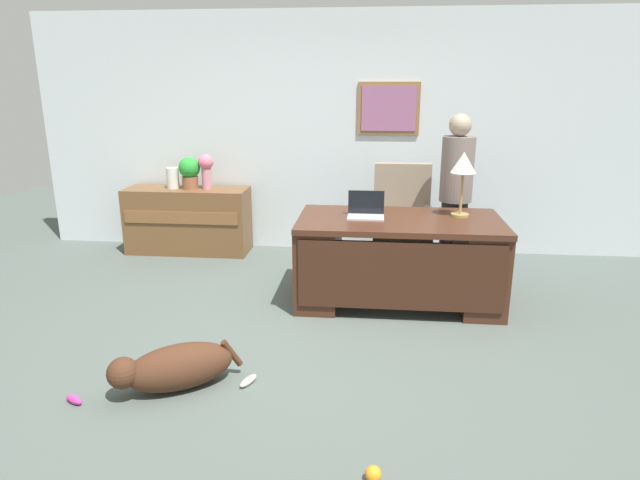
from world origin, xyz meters
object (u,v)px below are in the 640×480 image
Objects in this scene: dog_toy_plush at (74,400)px; vase_empty at (173,178)px; vase_with_flowers at (206,168)px; desk_lamp at (463,167)px; dog_lying at (174,367)px; desk at (398,258)px; credenza at (188,220)px; dog_toy_ball at (373,474)px; laptop at (366,211)px; potted_plant at (190,171)px; armchair at (402,223)px; dog_toy_bone at (248,381)px; person_standing at (455,195)px.

vase_empty is at bearing 98.43° from dog_toy_plush.
vase_empty is at bearing 180.00° from vase_with_flowers.
dog_lying is at bearing -138.47° from desk_lamp.
desk reaches higher than credenza.
vase_empty is 2.85× the size of dog_toy_ball.
laptop is 0.89× the size of potted_plant.
armchair is 6.70× the size of dog_toy_bone.
dog_toy_plush is at bearing -162.38° from dog_toy_bone.
vase_with_flowers is (-0.64, 2.95, 0.84)m from dog_lying.
dog_toy_plush is (-2.64, -2.63, -0.82)m from person_standing.
desk is at bearing 56.01° from dog_toy_bone.
laptop is at bearing -34.44° from vase_with_flowers.
laptop reaches higher than credenza.
dog_toy_plush is (-1.86, 0.51, -0.02)m from dog_toy_ball.
dog_toy_bone is 1.17× the size of dog_toy_plush.
credenza is 5.93× the size of vase_empty.
dog_toy_bone and dog_toy_plush have the same top height.
person_standing is 9.96× the size of dog_toy_bone.
armchair is at bearing -7.69° from credenza.
vase_empty is 3.33m from dog_toy_bone.
armchair is at bearing -7.89° from potted_plant.
desk reaches higher than dog_toy_bone.
laptop is (-0.30, 0.06, 0.41)m from desk.
desk_lamp reaches higher than vase_with_flowers.
desk_lamp reaches higher than credenza.
potted_plant is at bearing 0.00° from vase_empty.
vase_with_flowers is 2.78× the size of dog_toy_plush.
dog_toy_bone is (-1.03, -1.53, -0.40)m from desk.
dog_toy_plush is (-2.06, -1.86, -0.40)m from desk.
laptop reaches higher than desk.
armchair is 7.83× the size of dog_toy_plush.
potted_plant is at bearing 158.08° from desk_lamp.
desk is 1.05m from person_standing.
desk reaches higher than dog_lying.
credenza is 4.30m from dog_toy_ball.
desk is 10.86× the size of dog_toy_bone.
laptop is (-0.88, -0.71, -0.01)m from person_standing.
dog_toy_bone is (-0.83, 0.84, -0.02)m from dog_toy_ball.
desk is at bearing 85.19° from dog_toy_ball.
vase_empty is (-0.40, 0.00, -0.12)m from vase_with_flowers.
dog_toy_bone is (1.35, -2.85, -0.35)m from credenza.
dog_lying is 0.63m from dog_toy_plush.
person_standing is at bearing 39.01° from laptop.
person_standing is 2.77m from vase_with_flowers.
vase_with_flowers reaches higher than dog_toy_ball.
person_standing is (0.57, 0.77, 0.42)m from desk.
vase_with_flowers reaches higher than armchair.
dog_toy_bone is at bearing 12.34° from dog_lying.
credenza is 2.47m from laptop.
person_standing is 3.24m from dog_lying.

